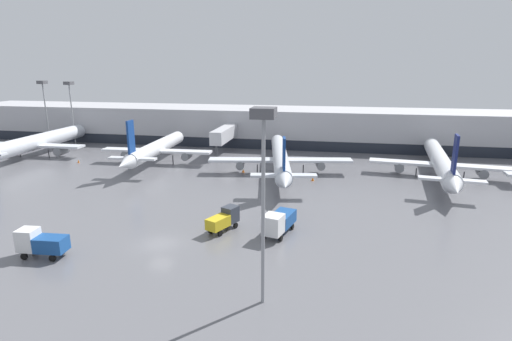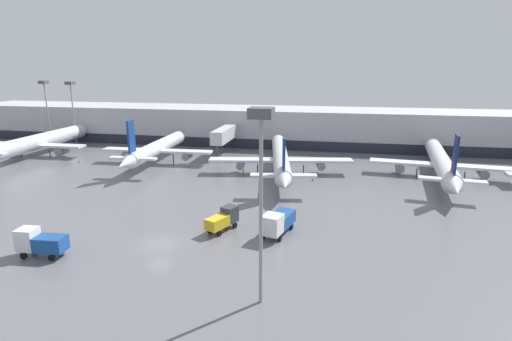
% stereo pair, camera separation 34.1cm
% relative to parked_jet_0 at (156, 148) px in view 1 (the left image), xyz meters
% --- Properties ---
extents(ground_plane, '(320.00, 320.00, 0.00)m').
position_rel_parked_jet_0_xyz_m(ground_plane, '(16.52, -35.56, -3.17)').
color(ground_plane, slate).
extents(terminal_building, '(160.00, 29.94, 9.00)m').
position_rel_parked_jet_0_xyz_m(terminal_building, '(16.50, 26.36, 1.33)').
color(terminal_building, '#B2B2B7').
rests_on(terminal_building, ground_plane).
extents(parked_jet_0, '(22.76, 31.98, 10.20)m').
position_rel_parked_jet_0_xyz_m(parked_jet_0, '(0.00, 0.00, 0.00)').
color(parked_jet_0, silver).
rests_on(parked_jet_0, ground_plane).
extents(parked_jet_1, '(24.46, 38.82, 9.77)m').
position_rel_parked_jet_0_xyz_m(parked_jet_1, '(53.98, 0.21, -0.42)').
color(parked_jet_1, silver).
rests_on(parked_jet_1, ground_plane).
extents(parked_jet_2, '(21.96, 39.61, 10.11)m').
position_rel_parked_jet_0_xyz_m(parked_jet_2, '(-28.94, 1.50, -0.10)').
color(parked_jet_2, silver).
rests_on(parked_jet_2, ground_plane).
extents(parked_jet_4, '(26.34, 38.44, 9.11)m').
position_rel_parked_jet_0_xyz_m(parked_jet_4, '(25.68, -2.91, -0.15)').
color(parked_jet_4, silver).
rests_on(parked_jet_4, ground_plane).
extents(service_truck_0, '(5.09, 2.27, 3.00)m').
position_rel_parked_jet_0_xyz_m(service_truck_0, '(5.79, -40.72, -1.56)').
color(service_truck_0, '#19478C').
rests_on(service_truck_0, ground_plane).
extents(service_truck_1, '(3.55, 6.34, 2.94)m').
position_rel_parked_jet_0_xyz_m(service_truck_1, '(29.14, -30.37, -1.57)').
color(service_truck_1, '#19478C').
rests_on(service_truck_1, ground_plane).
extents(service_truck_2, '(3.35, 4.89, 2.67)m').
position_rel_parked_jet_0_xyz_m(service_truck_2, '(22.55, -30.47, -1.71)').
color(service_truck_2, gold).
rests_on(service_truck_2, ground_plane).
extents(traffic_cone_1, '(0.40, 0.40, 0.58)m').
position_rel_parked_jet_0_xyz_m(traffic_cone_1, '(-16.20, -2.31, -2.88)').
color(traffic_cone_1, orange).
rests_on(traffic_cone_1, ground_plane).
extents(traffic_cone_2, '(0.50, 0.50, 0.62)m').
position_rel_parked_jet_0_xyz_m(traffic_cone_2, '(18.79, -3.37, -2.86)').
color(traffic_cone_2, orange).
rests_on(traffic_cone_2, ground_plane).
extents(traffic_cone_3, '(0.49, 0.49, 0.74)m').
position_rel_parked_jet_0_xyz_m(traffic_cone_3, '(31.89, -6.70, -2.80)').
color(traffic_cone_3, orange).
rests_on(traffic_cone_3, ground_plane).
extents(apron_light_mast_0, '(1.80, 1.80, 16.24)m').
position_rel_parked_jet_0_xyz_m(apron_light_mast_0, '(29.76, -44.53, 9.84)').
color(apron_light_mast_0, gray).
rests_on(apron_light_mast_0, ground_plane).
extents(apron_light_mast_2, '(1.80, 1.80, 15.86)m').
position_rel_parked_jet_0_xyz_m(apron_light_mast_2, '(-35.61, 14.42, 9.56)').
color(apron_light_mast_2, gray).
rests_on(apron_light_mast_2, ground_plane).
extents(apron_light_mast_3, '(1.80, 1.80, 15.64)m').
position_rel_parked_jet_0_xyz_m(apron_light_mast_3, '(-29.37, 15.83, 9.41)').
color(apron_light_mast_3, gray).
rests_on(apron_light_mast_3, ground_plane).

